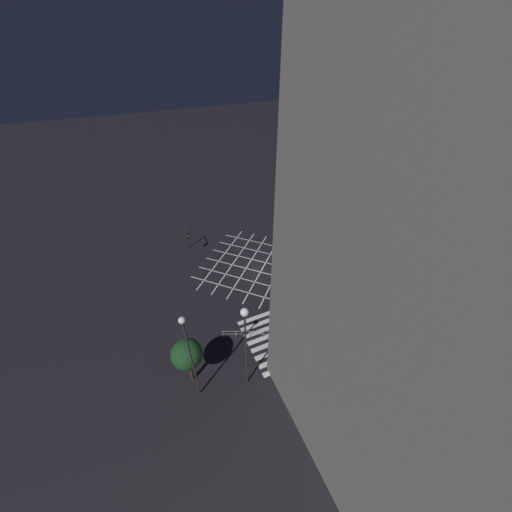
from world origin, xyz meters
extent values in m
plane|color=black|center=(0.00, 0.00, 0.00)|extent=(200.00, 200.00, 0.00)
cube|color=silver|center=(0.00, -7.97, 0.00)|extent=(11.24, 0.50, 0.01)
cube|color=silver|center=(0.00, -8.87, 0.00)|extent=(11.24, 0.50, 0.01)
cube|color=silver|center=(0.00, -9.77, 0.00)|extent=(11.24, 0.50, 0.01)
cube|color=silver|center=(0.00, -10.67, 0.00)|extent=(11.24, 0.50, 0.01)
cube|color=silver|center=(0.00, -11.57, 0.00)|extent=(11.24, 0.50, 0.01)
cube|color=silver|center=(0.00, -12.47, 0.00)|extent=(11.24, 0.50, 0.01)
cube|color=silver|center=(0.00, -13.37, 0.00)|extent=(11.24, 0.50, 0.01)
cube|color=silver|center=(0.00, -14.27, 0.00)|extent=(11.24, 0.50, 0.01)
cube|color=silver|center=(3.53, -3.53, 0.00)|extent=(9.81, 9.81, 0.01)
cube|color=silver|center=(-3.53, -3.53, 0.00)|extent=(9.81, 9.81, 0.01)
cube|color=silver|center=(2.12, -2.12, 0.00)|extent=(9.81, 9.81, 0.01)
cube|color=silver|center=(-2.12, -2.12, 0.00)|extent=(9.81, 9.81, 0.01)
cube|color=silver|center=(0.71, -0.71, 0.00)|extent=(9.81, 9.81, 0.01)
cube|color=silver|center=(-0.71, -0.71, 0.00)|extent=(9.81, 9.81, 0.01)
cube|color=silver|center=(-0.71, 0.71, 0.00)|extent=(9.81, 9.81, 0.01)
cube|color=silver|center=(0.71, 0.71, 0.00)|extent=(9.81, 9.81, 0.01)
cube|color=silver|center=(-2.12, 2.12, 0.00)|extent=(9.81, 9.81, 0.01)
cube|color=silver|center=(2.12, 2.12, 0.00)|extent=(9.81, 9.81, 0.01)
cube|color=silver|center=(-3.53, 3.53, 0.00)|extent=(9.81, 9.81, 0.01)
cube|color=silver|center=(3.53, 3.53, 0.00)|extent=(9.81, 9.81, 0.01)
cube|color=silver|center=(6.74, 0.00, 0.00)|extent=(0.30, 11.24, 0.01)
cube|color=black|center=(5.03, -27.36, 2.00)|extent=(0.06, 1.40, 1.80)
cube|color=black|center=(5.03, -23.49, 2.00)|extent=(0.06, 1.40, 1.80)
cube|color=beige|center=(5.03, -19.62, 2.00)|extent=(0.06, 1.40, 1.80)
cube|color=beige|center=(5.03, -15.75, 2.00)|extent=(0.06, 1.40, 1.80)
cube|color=beige|center=(5.03, -23.49, 5.29)|extent=(0.06, 1.40, 1.80)
cube|color=black|center=(5.03, -19.62, 5.29)|extent=(0.06, 1.40, 1.80)
cube|color=beige|center=(5.03, -15.75, 5.29)|extent=(0.06, 1.40, 1.80)
cube|color=beige|center=(5.03, -23.49, 8.59)|extent=(0.06, 1.40, 1.80)
cube|color=beige|center=(5.03, -19.62, 8.59)|extent=(0.06, 1.40, 1.80)
cube|color=beige|center=(5.03, -15.75, 8.59)|extent=(0.06, 1.40, 1.80)
cube|color=beige|center=(5.03, -19.62, 11.88)|extent=(0.06, 1.40, 1.80)
cube|color=beige|center=(5.03, -15.75, 11.88)|extent=(0.06, 1.40, 1.80)
cube|color=black|center=(5.03, -19.62, 15.18)|extent=(0.06, 1.40, 1.80)
cube|color=beige|center=(5.03, -15.75, 15.18)|extent=(0.06, 1.40, 1.80)
cube|color=black|center=(5.03, -15.75, 18.47)|extent=(0.06, 1.40, 1.80)
cube|color=beige|center=(5.03, -15.75, 21.77)|extent=(0.06, 1.40, 1.80)
cube|color=beige|center=(5.03, -15.75, 25.06)|extent=(0.06, 1.40, 1.80)
cylinder|color=#2D2D30|center=(7.68, -7.53, 1.69)|extent=(0.11, 0.11, 3.39)
cylinder|color=#2D2D30|center=(6.62, -7.53, 3.24)|extent=(2.14, 0.09, 0.09)
cube|color=black|center=(5.55, -7.53, 2.79)|extent=(0.16, 0.28, 0.90)
sphere|color=black|center=(5.44, -7.53, 3.09)|extent=(0.18, 0.18, 0.18)
sphere|color=orange|center=(5.44, -7.53, 2.79)|extent=(0.18, 0.18, 0.18)
sphere|color=black|center=(5.44, -7.53, 2.49)|extent=(0.18, 0.18, 0.18)
cube|color=black|center=(5.64, -7.53, 2.79)|extent=(0.02, 0.36, 0.98)
cylinder|color=#2D2D30|center=(7.62, 7.32, 1.90)|extent=(0.11, 0.11, 3.80)
cube|color=black|center=(7.62, 7.19, 3.30)|extent=(0.28, 0.16, 0.90)
sphere|color=black|center=(7.62, 7.07, 3.60)|extent=(0.18, 0.18, 0.18)
sphere|color=black|center=(7.62, 7.07, 3.30)|extent=(0.18, 0.18, 0.18)
sphere|color=green|center=(7.62, 7.07, 3.00)|extent=(0.18, 0.18, 0.18)
cube|color=black|center=(7.62, 7.28, 3.30)|extent=(0.36, 0.02, 0.98)
cylinder|color=#2D2D30|center=(-7.21, 7.44, 1.91)|extent=(0.11, 0.11, 3.82)
cylinder|color=#2D2D30|center=(-7.21, 6.54, 3.67)|extent=(0.09, 1.80, 0.09)
cube|color=black|center=(-7.21, 5.64, 3.22)|extent=(0.28, 0.16, 0.90)
sphere|color=black|center=(-7.21, 5.53, 3.52)|extent=(0.18, 0.18, 0.18)
sphere|color=orange|center=(-7.21, 5.53, 3.22)|extent=(0.18, 0.18, 0.18)
sphere|color=black|center=(-7.21, 5.53, 2.92)|extent=(0.18, 0.18, 0.18)
cube|color=black|center=(-7.21, 5.73, 3.22)|extent=(0.36, 0.02, 0.98)
cylinder|color=#2D2D30|center=(7.26, 7.85, 1.91)|extent=(0.11, 0.11, 3.83)
cube|color=black|center=(7.13, 7.85, 3.33)|extent=(0.16, 0.28, 0.90)
sphere|color=black|center=(7.02, 7.85, 3.63)|extent=(0.18, 0.18, 0.18)
sphere|color=black|center=(7.02, 7.85, 3.33)|extent=(0.18, 0.18, 0.18)
sphere|color=green|center=(7.02, 7.85, 3.03)|extent=(0.18, 0.18, 0.18)
cube|color=black|center=(7.22, 7.85, 3.33)|extent=(0.02, 0.36, 0.98)
cylinder|color=#2D2D30|center=(7.57, -7.61, 1.80)|extent=(0.11, 0.11, 3.60)
cube|color=black|center=(7.57, -7.47, 3.10)|extent=(0.28, 0.16, 0.90)
sphere|color=black|center=(7.57, -7.36, 3.40)|extent=(0.18, 0.18, 0.18)
sphere|color=black|center=(7.57, -7.36, 3.10)|extent=(0.18, 0.18, 0.18)
sphere|color=green|center=(7.57, -7.36, 2.80)|extent=(0.18, 0.18, 0.18)
cube|color=black|center=(7.57, -7.56, 3.10)|extent=(0.36, 0.02, 0.98)
cylinder|color=#2D2D30|center=(-7.14, -14.23, 4.55)|extent=(0.14, 0.14, 9.11)
sphere|color=white|center=(-7.14, -14.23, 9.29)|extent=(0.61, 0.61, 0.61)
cylinder|color=#2D2D30|center=(-11.20, -13.50, 4.75)|extent=(0.14, 0.14, 9.49)
sphere|color=white|center=(-11.20, -13.50, 9.64)|extent=(0.48, 0.48, 0.48)
cylinder|color=#2D2D30|center=(1.08, -15.75, 4.39)|extent=(0.14, 0.14, 8.78)
sphere|color=white|center=(1.08, -15.75, 8.94)|extent=(0.53, 0.53, 0.53)
cylinder|color=#38281C|center=(-11.42, -12.05, 1.47)|extent=(0.30, 0.30, 2.93)
sphere|color=#19421E|center=(-11.42, -12.05, 3.89)|extent=(2.55, 2.55, 2.55)
cube|color=silver|center=(2.81, -8.80, 0.48)|extent=(1.83, 4.02, 0.56)
cube|color=black|center=(2.81, -8.90, 0.99)|extent=(1.61, 1.69, 0.46)
sphere|color=white|center=(2.24, -6.84, 0.42)|extent=(0.16, 0.16, 0.16)
sphere|color=white|center=(3.37, -6.84, 0.42)|extent=(0.16, 0.16, 0.16)
cylinder|color=black|center=(2.02, -7.55, 0.34)|extent=(0.20, 0.67, 0.67)
cylinder|color=black|center=(3.60, -7.55, 0.34)|extent=(0.20, 0.67, 0.67)
cylinder|color=black|center=(2.02, -10.04, 0.34)|extent=(0.20, 0.67, 0.67)
cylinder|color=black|center=(3.60, -10.04, 0.34)|extent=(0.20, 0.67, 0.67)
cylinder|color=#B7B7BC|center=(-7.60, -8.95, 0.53)|extent=(0.05, 0.05, 1.05)
cylinder|color=#B7B7BC|center=(-6.38, -9.49, 0.53)|extent=(0.05, 0.05, 1.05)
cylinder|color=#B7B7BC|center=(-5.16, -10.03, 0.53)|extent=(0.05, 0.05, 1.05)
cylinder|color=#B7B7BC|center=(-3.94, -10.57, 0.53)|extent=(0.05, 0.05, 1.05)
cylinder|color=#B7B7BC|center=(-2.72, -11.11, 0.53)|extent=(0.05, 0.05, 1.05)
cylinder|color=#B7B7BC|center=(-1.50, -11.64, 0.53)|extent=(0.05, 0.05, 1.05)
cylinder|color=#B7B7BC|center=(-4.55, -10.30, 1.01)|extent=(6.11, 2.73, 0.04)
cylinder|color=#B7B7BC|center=(-4.55, -10.30, 0.58)|extent=(6.11, 2.73, 0.04)
camera|label=1|loc=(-11.59, -26.24, 24.29)|focal=20.00mm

